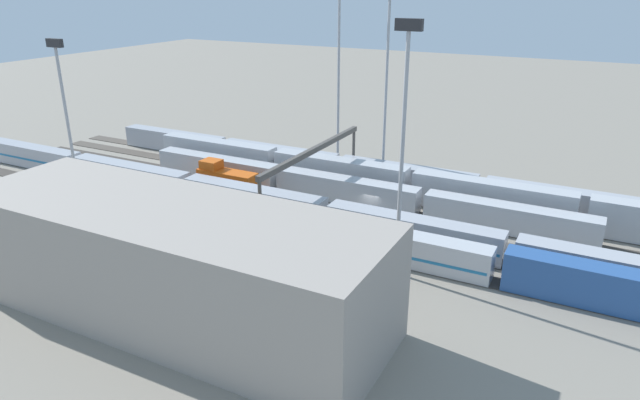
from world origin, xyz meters
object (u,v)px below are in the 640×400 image
train_on_track_5 (293,224)px  light_mast_1 (64,99)px  train_on_track_1 (411,185)px  train_on_track_2 (346,190)px  light_mast_3 (404,122)px  light_mast_2 (339,54)px  maintenance_shed (171,262)px  train_on_track_0 (339,167)px  light_mast_0 (387,64)px  signal_gantry (313,156)px  train_on_track_4 (314,212)px  train_on_track_3 (226,180)px

train_on_track_5 → light_mast_1: bearing=4.2°
train_on_track_1 → train_on_track_2: 9.98m
light_mast_1 → light_mast_3: (-52.42, 0.24, 2.27)m
light_mast_2 → maintenance_shed: 52.28m
train_on_track_2 → light_mast_2: 24.27m
train_on_track_0 → train_on_track_5: 25.57m
light_mast_0 → signal_gantry: size_ratio=1.04×
light_mast_1 → signal_gantry: bearing=-155.5°
train_on_track_2 → light_mast_0: light_mast_0 is taller
signal_gantry → train_on_track_1: bearing=-149.8°
train_on_track_1 → light_mast_2: bearing=-27.5°
train_on_track_4 → light_mast_2: 30.94m
train_on_track_1 → train_on_track_2: (8.61, 5.00, -0.60)m
train_on_track_2 → signal_gantry: bearing=30.5°
light_mast_1 → train_on_track_0: bearing=-138.8°
train_on_track_5 → train_on_track_1: bearing=-114.9°
train_on_track_5 → train_on_track_1: train_on_track_1 is taller
train_on_track_3 → light_mast_3: light_mast_3 is taller
train_on_track_5 → train_on_track_1: size_ratio=0.95×
train_on_track_3 → train_on_track_2: train_on_track_3 is taller
light_mast_1 → maintenance_shed: light_mast_1 is taller
train_on_track_0 → light_mast_1: 44.17m
train_on_track_3 → train_on_track_1: bearing=-159.9°
light_mast_3 → train_on_track_1: bearing=-74.9°
train_on_track_1 → light_mast_0: light_mast_0 is taller
light_mast_3 → maintenance_shed: (17.02, 18.29, -12.14)m
train_on_track_5 → maintenance_shed: bearing=85.8°
train_on_track_2 → train_on_track_0: bearing=-58.9°
light_mast_1 → maintenance_shed: (-35.40, 18.53, -9.87)m
train_on_track_0 → light_mast_2: bearing=-61.4°
train_on_track_0 → signal_gantry: signal_gantry is taller
train_on_track_4 → train_on_track_1: bearing=-120.6°
train_on_track_5 → signal_gantry: signal_gantry is taller
train_on_track_4 → light_mast_3: size_ratio=4.91×
train_on_track_5 → train_on_track_2: bearing=-92.6°
train_on_track_0 → light_mast_2: light_mast_2 is taller
train_on_track_1 → light_mast_0: (7.44, -7.23, 16.84)m
train_on_track_4 → train_on_track_2: bearing=-91.4°
train_on_track_4 → light_mast_2: (7.77, -23.65, 18.38)m
train_on_track_1 → light_mast_0: bearing=-44.2°
train_on_track_2 → signal_gantry: size_ratio=2.38×
train_on_track_2 → light_mast_0: size_ratio=2.29×
train_on_track_4 → signal_gantry: (4.01, -7.50, 5.51)m
train_on_track_3 → light_mast_1: light_mast_1 is taller
light_mast_0 → signal_gantry: (5.43, 14.73, -11.91)m
train_on_track_0 → train_on_track_5: train_on_track_5 is taller
light_mast_2 → maintenance_shed: size_ratio=0.74×
train_on_track_0 → train_on_track_3: 19.66m
train_on_track_0 → light_mast_0: size_ratio=3.07×
train_on_track_2 → light_mast_1: 43.76m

